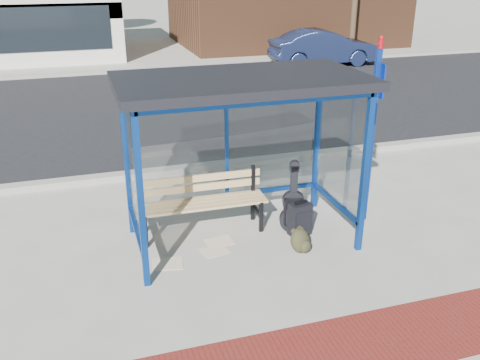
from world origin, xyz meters
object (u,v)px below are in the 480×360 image
object	(u,v)px
bench	(200,199)
guitar_bag	(293,208)
parked_car	(323,47)
fire_hydrant	(381,44)
suitcase	(300,219)
backpack	(301,241)

from	to	relation	value
bench	guitar_bag	xyz separation A→B (m)	(1.31, -0.44, -0.13)
bench	guitar_bag	size ratio (longest dim) A/B	1.82
parked_car	fire_hydrant	xyz separation A→B (m)	(3.56, 1.69, -0.24)
bench	suitcase	distance (m)	1.51
guitar_bag	backpack	distance (m)	0.67
suitcase	parked_car	distance (m)	13.93
backpack	parked_car	world-z (taller)	parked_car
guitar_bag	bench	bearing A→B (deg)	179.80
guitar_bag	suitcase	size ratio (longest dim) A/B	1.94
bench	suitcase	xyz separation A→B (m)	(1.37, -0.57, -0.26)
guitar_bag	backpack	size ratio (longest dim) A/B	2.93
fire_hydrant	bench	bearing A→B (deg)	-129.74
suitcase	fire_hydrant	xyz separation A→B (m)	(9.87, 14.10, 0.17)
bench	suitcase	world-z (taller)	bench
fire_hydrant	guitar_bag	bearing A→B (deg)	-125.44
bench	suitcase	size ratio (longest dim) A/B	3.52
guitar_bag	backpack	bearing A→B (deg)	-83.62
backpack	fire_hydrant	xyz separation A→B (m)	(10.07, 14.58, 0.25)
bench	backpack	distance (m)	1.62
suitcase	parked_car	xyz separation A→B (m)	(6.32, 12.40, 0.41)
guitar_bag	parked_car	world-z (taller)	parked_car
backpack	bench	bearing A→B (deg)	116.02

